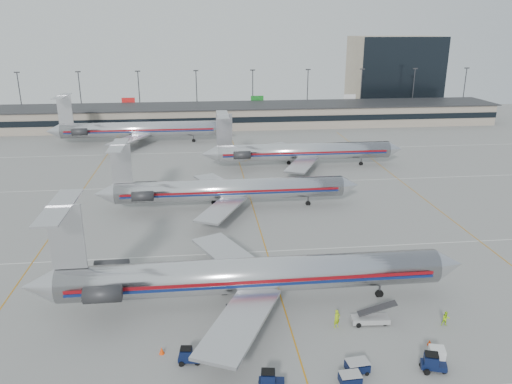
{
  "coord_description": "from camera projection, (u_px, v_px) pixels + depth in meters",
  "views": [
    {
      "loc": [
        -8.17,
        -49.9,
        28.55
      ],
      "look_at": [
        -0.12,
        21.58,
        4.5
      ],
      "focal_mm": 35.0,
      "sensor_mm": 36.0,
      "label": 1
    }
  ],
  "objects": [
    {
      "name": "tug_left",
      "position": [
        188.0,
        356.0,
        44.22
      ],
      "size": [
        2.03,
        1.19,
        1.57
      ],
      "rotation": [
        0.0,
        0.0,
        -0.12
      ],
      "color": "black",
      "rests_on": "ground"
    },
    {
      "name": "jet_third_row",
      "position": [
        300.0,
        151.0,
        104.87
      ],
      "size": [
        42.97,
        26.43,
        11.75
      ],
      "color": "silver",
      "rests_on": "ground"
    },
    {
      "name": "cone_left",
      "position": [
        162.0,
        351.0,
        45.56
      ],
      "size": [
        0.67,
        0.67,
        0.69
      ],
      "primitive_type": "cone",
      "rotation": [
        0.0,
        0.0,
        -0.43
      ],
      "color": "#F64008",
      "rests_on": "ground"
    },
    {
      "name": "apron_markings",
      "position": [
        267.0,
        251.0,
        66.37
      ],
      "size": [
        160.0,
        0.15,
        0.02
      ],
      "primitive_type": "cube",
      "color": "silver",
      "rests_on": "ground"
    },
    {
      "name": "terminal",
      "position": [
        228.0,
        115.0,
        148.28
      ],
      "size": [
        162.0,
        17.0,
        6.25
      ],
      "color": "gray",
      "rests_on": "ground"
    },
    {
      "name": "ramp_worker_far",
      "position": [
        446.0,
        319.0,
        49.72
      ],
      "size": [
        0.8,
        0.65,
        1.56
      ],
      "primitive_type": "imported",
      "rotation": [
        0.0,
        0.0,
        -0.07
      ],
      "color": "#A3E215",
      "rests_on": "ground"
    },
    {
      "name": "cart_outer",
      "position": [
        350.0,
        379.0,
        41.66
      ],
      "size": [
        1.83,
        1.29,
        1.01
      ],
      "rotation": [
        0.0,
        0.0,
        0.05
      ],
      "color": "black",
      "rests_on": "ground"
    },
    {
      "name": "jet_second_row",
      "position": [
        225.0,
        189.0,
        80.96
      ],
      "size": [
        43.11,
        25.39,
        11.28
      ],
      "color": "silver",
      "rests_on": "ground"
    },
    {
      "name": "distant_building",
      "position": [
        394.0,
        72.0,
        180.2
      ],
      "size": [
        30.0,
        20.0,
        25.0
      ],
      "primitive_type": "cube",
      "color": "tan",
      "rests_on": "ground"
    },
    {
      "name": "tug_right",
      "position": [
        432.0,
        363.0,
        43.17
      ],
      "size": [
        2.39,
        1.7,
        1.76
      ],
      "rotation": [
        0.0,
        0.0,
        -0.32
      ],
      "color": "black",
      "rests_on": "ground"
    },
    {
      "name": "light_mast_row",
      "position": [
        225.0,
        91.0,
        159.78
      ],
      "size": [
        163.6,
        0.4,
        15.28
      ],
      "color": "#38383D",
      "rests_on": "ground"
    },
    {
      "name": "cone_right",
      "position": [
        430.0,
        342.0,
        46.82
      ],
      "size": [
        0.53,
        0.53,
        0.58
      ],
      "primitive_type": "cone",
      "rotation": [
        0.0,
        0.0,
        -0.28
      ],
      "color": "#F64008",
      "rests_on": "ground"
    },
    {
      "name": "belt_loader",
      "position": [
        371.0,
        318.0,
        50.14
      ],
      "size": [
        4.5,
        1.6,
        2.36
      ],
      "rotation": [
        0.0,
        0.0,
        -0.06
      ],
      "color": "#989898",
      "rests_on": "ground"
    },
    {
      "name": "ramp_worker_near",
      "position": [
        337.0,
        319.0,
        49.38
      ],
      "size": [
        0.83,
        0.72,
        1.93
      ],
      "primitive_type": "imported",
      "rotation": [
        0.0,
        0.0,
        0.44
      ],
      "color": "#9CC312",
      "rests_on": "ground"
    },
    {
      "name": "jet_back_row",
      "position": [
        136.0,
        129.0,
        126.08
      ],
      "size": [
        45.81,
        28.18,
        12.53
      ],
      "color": "silver",
      "rests_on": "ground"
    },
    {
      "name": "tug_center",
      "position": [
        270.0,
        381.0,
        41.04
      ],
      "size": [
        2.28,
        1.39,
        1.74
      ],
      "rotation": [
        0.0,
        0.0,
        -0.16
      ],
      "color": "black",
      "rests_on": "ground"
    },
    {
      "name": "ground",
      "position": [
        278.0,
        289.0,
        56.95
      ],
      "size": [
        260.0,
        260.0,
        0.0
      ],
      "primitive_type": "plane",
      "color": "gray",
      "rests_on": "ground"
    },
    {
      "name": "cart_inner",
      "position": [
        357.0,
        366.0,
        43.1
      ],
      "size": [
        2.05,
        1.51,
        1.1
      ],
      "rotation": [
        0.0,
        0.0,
        0.1
      ],
      "color": "black",
      "rests_on": "ground"
    },
    {
      "name": "jet_foreground",
      "position": [
        244.0,
        275.0,
        52.57
      ],
      "size": [
        46.89,
        27.61,
        12.27
      ],
      "color": "silver",
      "rests_on": "ground"
    },
    {
      "name": "uld_container",
      "position": [
        437.0,
        356.0,
        44.02
      ],
      "size": [
        1.84,
        1.65,
        1.65
      ],
      "rotation": [
        0.0,
        0.0,
        -0.25
      ],
      "color": "#2D2D30",
      "rests_on": "ground"
    }
  ]
}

